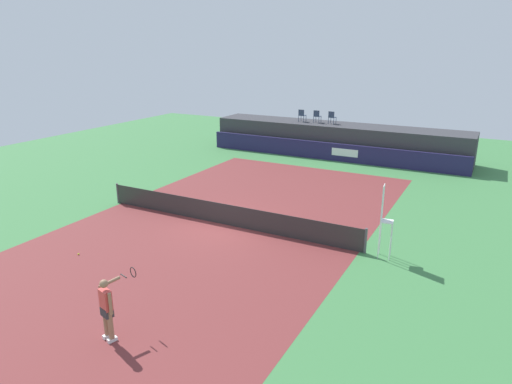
{
  "coord_description": "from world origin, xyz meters",
  "views": [
    {
      "loc": [
        9.95,
        -15.79,
        7.43
      ],
      "look_at": [
        0.5,
        2.0,
        1.0
      ],
      "focal_mm": 32.08,
      "sensor_mm": 36.0,
      "label": 1
    }
  ],
  "objects_px": {
    "spectator_chair_far_left": "(302,115)",
    "tennis_player": "(108,307)",
    "spectator_chair_left": "(317,116)",
    "net_post_far": "(366,241)",
    "net_post_near": "(118,193)",
    "tennis_ball": "(78,254)",
    "spectator_chair_center": "(332,117)",
    "umpire_chair": "(384,216)"
  },
  "relations": [
    {
      "from": "spectator_chair_left",
      "to": "net_post_far",
      "type": "relative_size",
      "value": 0.89
    },
    {
      "from": "spectator_chair_center",
      "to": "net_post_near",
      "type": "relative_size",
      "value": 0.89
    },
    {
      "from": "spectator_chair_left",
      "to": "net_post_near",
      "type": "height_order",
      "value": "spectator_chair_left"
    },
    {
      "from": "spectator_chair_far_left",
      "to": "net_post_near",
      "type": "height_order",
      "value": "spectator_chair_far_left"
    },
    {
      "from": "tennis_player",
      "to": "net_post_far",
      "type": "bearing_deg",
      "value": 61.64
    },
    {
      "from": "umpire_chair",
      "to": "spectator_chair_far_left",
      "type": "bearing_deg",
      "value": 122.14
    },
    {
      "from": "net_post_near",
      "to": "spectator_chair_far_left",
      "type": "bearing_deg",
      "value": 76.97
    },
    {
      "from": "spectator_chair_left",
      "to": "net_post_near",
      "type": "distance_m",
      "value": 16.06
    },
    {
      "from": "spectator_chair_left",
      "to": "umpire_chair",
      "type": "relative_size",
      "value": 0.32
    },
    {
      "from": "net_post_near",
      "to": "tennis_player",
      "type": "distance_m",
      "value": 11.52
    },
    {
      "from": "spectator_chair_left",
      "to": "net_post_far",
      "type": "xyz_separation_m",
      "value": [
        7.78,
        -15.22,
        -2.19
      ]
    },
    {
      "from": "umpire_chair",
      "to": "net_post_near",
      "type": "xyz_separation_m",
      "value": [
        -13.01,
        0.01,
        -1.09
      ]
    },
    {
      "from": "umpire_chair",
      "to": "spectator_chair_center",
      "type": "bearing_deg",
      "value": 115.52
    },
    {
      "from": "spectator_chair_left",
      "to": "spectator_chair_center",
      "type": "height_order",
      "value": "same"
    },
    {
      "from": "spectator_chair_far_left",
      "to": "tennis_player",
      "type": "xyz_separation_m",
      "value": [
        4.36,
        -23.54,
        -1.73
      ]
    },
    {
      "from": "net_post_near",
      "to": "tennis_ball",
      "type": "height_order",
      "value": "net_post_near"
    },
    {
      "from": "net_post_near",
      "to": "tennis_ball",
      "type": "relative_size",
      "value": 14.71
    },
    {
      "from": "spectator_chair_center",
      "to": "net_post_near",
      "type": "xyz_separation_m",
      "value": [
        -5.74,
        -15.2,
        -2.19
      ]
    },
    {
      "from": "spectator_chair_far_left",
      "to": "tennis_ball",
      "type": "relative_size",
      "value": 13.06
    },
    {
      "from": "spectator_chair_left",
      "to": "tennis_player",
      "type": "relative_size",
      "value": 0.5
    },
    {
      "from": "spectator_chair_left",
      "to": "tennis_ball",
      "type": "distance_m",
      "value": 20.64
    },
    {
      "from": "net_post_far",
      "to": "spectator_chair_center",
      "type": "bearing_deg",
      "value": 113.65
    },
    {
      "from": "umpire_chair",
      "to": "net_post_far",
      "type": "bearing_deg",
      "value": 178.86
    },
    {
      "from": "umpire_chair",
      "to": "net_post_near",
      "type": "distance_m",
      "value": 13.05
    },
    {
      "from": "spectator_chair_far_left",
      "to": "spectator_chair_left",
      "type": "distance_m",
      "value": 1.13
    },
    {
      "from": "spectator_chair_far_left",
      "to": "tennis_player",
      "type": "bearing_deg",
      "value": -79.51
    },
    {
      "from": "spectator_chair_far_left",
      "to": "tennis_player",
      "type": "height_order",
      "value": "spectator_chair_far_left"
    },
    {
      "from": "spectator_chair_far_left",
      "to": "spectator_chair_left",
      "type": "xyz_separation_m",
      "value": [
        1.12,
        0.1,
        0.0
      ]
    },
    {
      "from": "umpire_chair",
      "to": "net_post_near",
      "type": "bearing_deg",
      "value": 179.95
    },
    {
      "from": "net_post_near",
      "to": "net_post_far",
      "type": "distance_m",
      "value": 12.4
    },
    {
      "from": "tennis_ball",
      "to": "spectator_chair_far_left",
      "type": "bearing_deg",
      "value": 88.58
    },
    {
      "from": "umpire_chair",
      "to": "tennis_player",
      "type": "height_order",
      "value": "umpire_chair"
    },
    {
      "from": "spectator_chair_center",
      "to": "tennis_ball",
      "type": "xyz_separation_m",
      "value": [
        -2.75,
        -20.38,
        -2.66
      ]
    },
    {
      "from": "spectator_chair_center",
      "to": "net_post_near",
      "type": "bearing_deg",
      "value": -110.69
    },
    {
      "from": "net_post_far",
      "to": "tennis_ball",
      "type": "height_order",
      "value": "net_post_far"
    },
    {
      "from": "tennis_player",
      "to": "net_post_near",
      "type": "bearing_deg",
      "value": 133.02
    },
    {
      "from": "net_post_near",
      "to": "tennis_player",
      "type": "xyz_separation_m",
      "value": [
        7.86,
        -8.42,
        0.46
      ]
    },
    {
      "from": "net_post_near",
      "to": "net_post_far",
      "type": "bearing_deg",
      "value": 0.0
    },
    {
      "from": "spectator_chair_center",
      "to": "umpire_chair",
      "type": "height_order",
      "value": "spectator_chair_center"
    },
    {
      "from": "spectator_chair_far_left",
      "to": "tennis_ball",
      "type": "xyz_separation_m",
      "value": [
        -0.5,
        -20.3,
        -2.66
      ]
    },
    {
      "from": "umpire_chair",
      "to": "net_post_far",
      "type": "relative_size",
      "value": 2.76
    },
    {
      "from": "net_post_near",
      "to": "net_post_far",
      "type": "xyz_separation_m",
      "value": [
        12.4,
        0.0,
        0.0
      ]
    }
  ]
}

